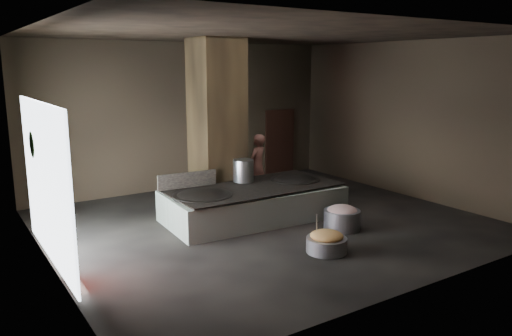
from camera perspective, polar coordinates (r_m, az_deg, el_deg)
floor at (r=12.37m, az=1.20°, el=-6.48°), size 10.00×9.00×0.10m
ceiling at (r=11.78m, az=1.30°, el=15.31°), size 10.00×9.00×0.10m
back_wall at (r=15.80m, az=-8.16°, el=5.90°), size 10.00×0.10×4.50m
front_wall at (r=8.55m, az=18.74°, el=0.61°), size 10.00×0.10×4.50m
left_wall at (r=9.95m, az=-23.53°, el=1.74°), size 0.10×9.00×4.50m
right_wall at (r=15.27m, az=17.15°, el=5.31°), size 0.10×9.00×4.50m
pillar at (r=13.31m, az=-4.47°, el=4.93°), size 1.20×1.20×4.50m
hearth_platform at (r=12.59m, az=-0.31°, el=-4.09°), size 4.50×2.34×0.76m
platform_cap at (r=12.48m, az=-0.31°, el=-2.17°), size 4.29×2.06×0.03m
wok_left at (r=11.76m, az=-6.13°, el=-3.44°), size 1.38×1.38×0.38m
wok_left_rim at (r=11.74m, az=-6.14°, el=-3.11°), size 1.41×1.41×0.05m
wok_right at (r=13.30m, az=4.47°, el=-1.64°), size 1.29×1.29×0.36m
wok_right_rim at (r=13.28m, az=4.47°, el=-1.34°), size 1.32×1.32×0.05m
stock_pot at (r=12.89m, az=-1.45°, el=-0.30°), size 0.53×0.53×0.57m
splash_guard at (r=12.39m, az=-7.85°, el=-1.37°), size 1.53×0.14×0.38m
cook at (r=14.43m, az=0.16°, el=0.20°), size 0.81×0.70×1.87m
veg_basin at (r=10.54m, az=8.06°, el=-8.68°), size 1.05×1.05×0.31m
veg_fill at (r=10.47m, az=8.09°, el=-7.68°), size 0.69×0.69×0.21m
ladle at (r=10.42m, az=6.95°, el=-6.58°), size 0.24×0.27×0.60m
meat_basin at (r=11.98m, az=9.78°, el=-5.84°), size 1.07×1.07×0.47m
meat_fill at (r=11.91m, az=9.82°, el=-4.84°), size 0.71×0.71×0.27m
doorway_near at (r=16.40m, az=-4.10°, el=2.14°), size 1.18×0.08×2.38m
doorway_near_glow at (r=16.43m, az=-4.45°, el=1.98°), size 0.89×0.04×2.10m
doorway_far at (r=17.67m, az=2.72°, el=2.84°), size 1.18×0.08×2.38m
doorway_far_glow at (r=17.78m, az=2.64°, el=2.74°), size 0.77×0.04×1.83m
left_opening at (r=10.28m, az=-22.89°, el=-1.62°), size 0.04×4.20×3.10m
pavilion_sliver at (r=9.26m, az=-20.59°, el=-7.67°), size 0.05×0.90×1.70m
tree_silhouette at (r=11.26m, az=-23.67°, el=2.51°), size 0.28×1.10×1.10m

